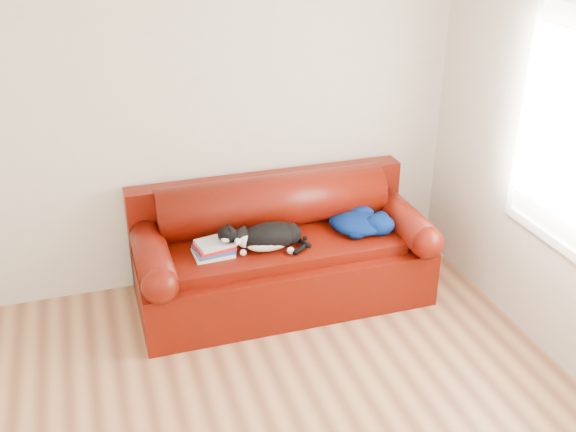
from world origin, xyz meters
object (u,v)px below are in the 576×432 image
sofa_base (282,270)px  book_stack (214,248)px  blanket (361,222)px  cat (269,237)px

sofa_base → book_stack: (-0.51, -0.08, 0.31)m
sofa_base → blanket: (0.59, -0.05, 0.33)m
book_stack → cat: cat is taller
book_stack → cat: bearing=-4.5°
book_stack → blanket: 1.10m
sofa_base → cat: size_ratio=3.35×
book_stack → blanket: (1.10, 0.04, 0.01)m
cat → book_stack: bearing=-177.8°
sofa_base → book_stack: size_ratio=7.53×
sofa_base → blanket: blanket is taller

